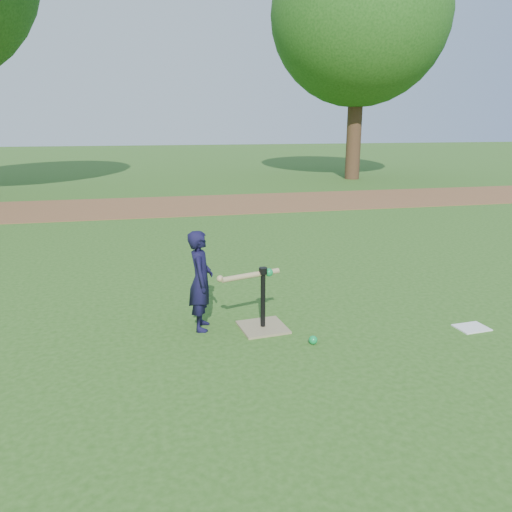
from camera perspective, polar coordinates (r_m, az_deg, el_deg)
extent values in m
plane|color=#285116|center=(4.91, -3.36, -8.26)|extent=(80.00, 80.00, 0.00)
cube|color=brown|center=(12.12, -9.35, 5.70)|extent=(24.00, 3.00, 0.01)
imported|color=black|center=(4.77, -6.33, -2.81)|extent=(0.28, 0.39, 0.97)
sphere|color=#0C8E3F|center=(4.59, 6.54, -9.51)|extent=(0.08, 0.08, 0.08)
cube|color=white|center=(5.33, 23.42, -7.52)|extent=(0.32, 0.25, 0.01)
cube|color=#8F7F5B|center=(4.90, 0.79, -8.14)|extent=(0.47, 0.47, 0.02)
cylinder|color=black|center=(4.79, 0.80, -4.96)|extent=(0.05, 0.05, 0.55)
cylinder|color=black|center=(4.70, 0.82, -1.69)|extent=(0.08, 0.08, 0.06)
cylinder|color=tan|center=(4.66, -0.56, -2.21)|extent=(0.59, 0.23, 0.05)
sphere|color=tan|center=(4.57, -4.13, -2.60)|extent=(0.06, 0.06, 0.06)
sphere|color=#0C8E3F|center=(4.75, 1.49, -1.88)|extent=(0.08, 0.08, 0.08)
cylinder|color=#382316|center=(17.96, 11.16, 14.08)|extent=(0.50, 0.50, 3.42)
sphere|color=#285B19|center=(18.28, 11.79, 25.41)|extent=(5.80, 5.80, 5.80)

